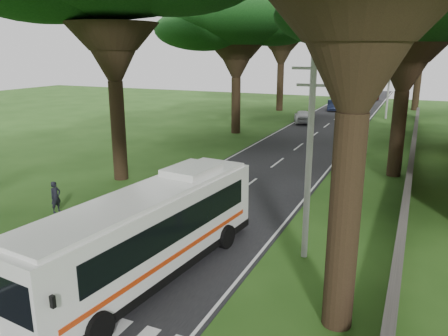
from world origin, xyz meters
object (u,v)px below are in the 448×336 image
at_px(distant_car_a, 303,116).
at_px(distant_car_b, 333,105).
at_px(pole_mid, 370,101).
at_px(pole_near, 309,155).
at_px(coach_bus, 150,232).
at_px(pole_far, 389,84).
at_px(pedestrian, 56,197).
at_px(distant_car_c, 370,96).

distance_m(distant_car_a, distant_car_b, 12.37).
height_order(pole_mid, distant_car_a, pole_mid).
relative_size(pole_mid, distant_car_a, 1.85).
relative_size(pole_near, coach_bus, 0.71).
distance_m(pole_near, pole_far, 40.00).
xyz_separation_m(distant_car_a, pedestrian, (-4.38, -33.02, 0.05)).
height_order(pole_far, distant_car_b, pole_far).
distance_m(pole_near, pedestrian, 13.22).
distance_m(pole_mid, distant_car_c, 39.40).
height_order(pole_far, coach_bus, pole_far).
relative_size(pole_near, pedestrian, 4.90).
height_order(pole_mid, pole_far, same).
relative_size(pole_mid, pedestrian, 4.90).
relative_size(distant_car_b, pedestrian, 2.59).
distance_m(distant_car_b, distant_car_c, 14.40).
height_order(distant_car_a, distant_car_b, distant_car_a).
height_order(coach_bus, pedestrian, coach_bus).
distance_m(pole_far, distant_car_b, 9.50).
bearing_deg(pedestrian, distant_car_a, -2.32).
bearing_deg(distant_car_a, distant_car_c, -117.87).
bearing_deg(distant_car_a, pole_mid, 105.15).
height_order(pole_near, pole_far, same).
height_order(pole_mid, distant_car_b, pole_mid).
bearing_deg(distant_car_b, pole_far, -45.16).
xyz_separation_m(pole_near, pole_far, (0.00, 40.00, 0.00)).
bearing_deg(pole_far, distant_car_b, 145.33).
bearing_deg(distant_car_c, coach_bus, 98.21).
xyz_separation_m(pole_mid, distant_car_a, (-8.40, 12.72, -3.42)).
distance_m(pole_mid, distant_car_a, 15.62).
distance_m(coach_bus, distant_car_c, 62.94).
bearing_deg(distant_car_c, distant_car_b, 85.58).
relative_size(pole_near, pole_far, 1.00).
bearing_deg(pole_near, pole_far, 90.00).
height_order(pole_mid, coach_bus, pole_mid).
distance_m(pole_mid, coach_bus, 24.46).
bearing_deg(pole_mid, pole_far, 90.00).
bearing_deg(pole_far, pole_near, -90.00).
height_order(distant_car_b, distant_car_c, distant_car_c).
relative_size(pole_mid, distant_car_c, 1.59).
relative_size(pole_far, distant_car_a, 1.85).
bearing_deg(pedestrian, distant_car_b, -1.69).
distance_m(pole_far, pedestrian, 42.41).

